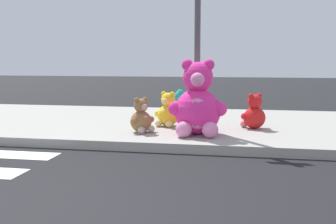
% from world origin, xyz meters
% --- Properties ---
extents(sidewalk, '(28.00, 4.40, 0.15)m').
position_xyz_m(sidewalk, '(0.00, 5.20, 0.07)').
color(sidewalk, '#9E9B93').
rests_on(sidewalk, ground_plane).
extents(sign_pole, '(0.56, 0.11, 3.20)m').
position_xyz_m(sign_pole, '(1.00, 4.40, 1.85)').
color(sign_pole, '#4C4C51').
rests_on(sign_pole, sidewalk).
extents(plush_pink_large, '(0.98, 0.87, 1.27)m').
position_xyz_m(plush_pink_large, '(1.08, 3.81, 0.66)').
color(plush_pink_large, '#F22D93').
rests_on(plush_pink_large, sidewalk).
extents(plush_teal, '(0.46, 0.49, 0.65)m').
position_xyz_m(plush_teal, '(0.54, 5.30, 0.41)').
color(plush_teal, teal).
rests_on(plush_teal, sidewalk).
extents(plush_brown, '(0.44, 0.43, 0.61)m').
position_xyz_m(plush_brown, '(0.10, 3.85, 0.39)').
color(plush_brown, olive).
rests_on(plush_brown, sidewalk).
extents(plush_red, '(0.45, 0.47, 0.65)m').
position_xyz_m(plush_red, '(2.03, 4.60, 0.41)').
color(plush_red, red).
rests_on(plush_red, sidewalk).
extents(plush_yellow, '(0.49, 0.47, 0.66)m').
position_xyz_m(plush_yellow, '(0.43, 4.56, 0.41)').
color(plush_yellow, yellow).
rests_on(plush_yellow, sidewalk).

